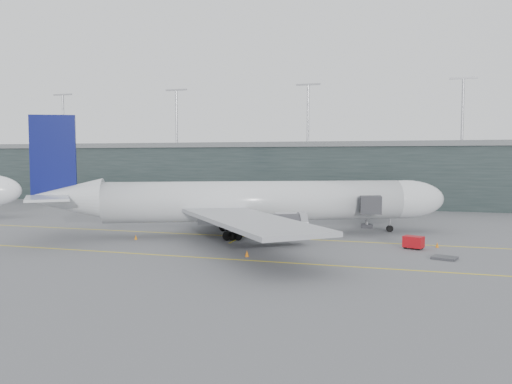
# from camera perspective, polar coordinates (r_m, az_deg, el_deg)

# --- Properties ---
(ground) EXTENTS (320.00, 320.00, 0.00)m
(ground) POSITION_cam_1_polar(r_m,az_deg,el_deg) (78.68, -4.11, -4.49)
(ground) COLOR slate
(ground) RESTS_ON ground
(taxiline_a) EXTENTS (160.00, 0.25, 0.02)m
(taxiline_a) POSITION_cam_1_polar(r_m,az_deg,el_deg) (74.99, -5.18, -4.91)
(taxiline_a) COLOR yellow
(taxiline_a) RESTS_ON ground
(taxiline_b) EXTENTS (160.00, 0.25, 0.02)m
(taxiline_b) POSITION_cam_1_polar(r_m,az_deg,el_deg) (60.61, -10.77, -7.09)
(taxiline_b) COLOR yellow
(taxiline_b) RESTS_ON ground
(taxiline_lead_main) EXTENTS (0.25, 60.00, 0.02)m
(taxiline_lead_main) POSITION_cam_1_polar(r_m,az_deg,el_deg) (96.23, 2.86, -2.92)
(taxiline_lead_main) COLOR yellow
(taxiline_lead_main) RESTS_ON ground
(terminal) EXTENTS (240.00, 36.00, 29.00)m
(terminal) POSITION_cam_1_polar(r_m,az_deg,el_deg) (133.77, 4.58, 2.28)
(terminal) COLOR #1D2827
(terminal) RESTS_ON ground
(main_aircraft) EXTENTS (59.60, 54.93, 17.52)m
(main_aircraft) POSITION_cam_1_polar(r_m,az_deg,el_deg) (74.27, -0.42, -1.16)
(main_aircraft) COLOR silver
(main_aircraft) RESTS_ON ground
(jet_bridge) EXTENTS (7.93, 42.41, 6.07)m
(jet_bridge) POSITION_cam_1_polar(r_m,az_deg,el_deg) (96.91, 12.58, -0.27)
(jet_bridge) COLOR #2F3035
(jet_bridge) RESTS_ON ground
(gse_cart) EXTENTS (2.77, 2.26, 1.63)m
(gse_cart) POSITION_cam_1_polar(r_m,az_deg,el_deg) (66.39, 17.56, -5.45)
(gse_cart) COLOR #A00B11
(gse_cart) RESTS_ON ground
(baggage_dolly) EXTENTS (3.14, 2.81, 0.26)m
(baggage_dolly) POSITION_cam_1_polar(r_m,az_deg,el_deg) (61.21, 20.73, -7.03)
(baggage_dolly) COLOR #36363B
(baggage_dolly) RESTS_ON ground
(uld_a) EXTENTS (1.78, 1.42, 1.61)m
(uld_a) POSITION_cam_1_polar(r_m,az_deg,el_deg) (90.16, -5.39, -2.87)
(uld_a) COLOR #3B3B40
(uld_a) RESTS_ON ground
(uld_b) EXTENTS (2.11, 1.70, 1.89)m
(uld_b) POSITION_cam_1_polar(r_m,az_deg,el_deg) (91.21, -3.27, -2.68)
(uld_b) COLOR #3B3B40
(uld_b) RESTS_ON ground
(uld_c) EXTENTS (2.26, 2.08, 1.65)m
(uld_c) POSITION_cam_1_polar(r_m,az_deg,el_deg) (87.65, -1.80, -3.03)
(uld_c) COLOR #3B3B40
(uld_c) RESTS_ON ground
(cone_nose) EXTENTS (0.43, 0.43, 0.69)m
(cone_nose) POSITION_cam_1_polar(r_m,az_deg,el_deg) (68.51, 20.00, -5.70)
(cone_nose) COLOR orange
(cone_nose) RESTS_ON ground
(cone_wing_stbd) EXTENTS (0.47, 0.47, 0.75)m
(cone_wing_stbd) POSITION_cam_1_polar(r_m,az_deg,el_deg) (58.59, -1.04, -7.04)
(cone_wing_stbd) COLOR orange
(cone_wing_stbd) RESTS_ON ground
(cone_wing_port) EXTENTS (0.45, 0.45, 0.72)m
(cone_wing_port) POSITION_cam_1_polar(r_m,az_deg,el_deg) (85.90, 5.06, -3.53)
(cone_wing_port) COLOR orange
(cone_wing_port) RESTS_ON ground
(cone_tail) EXTENTS (0.43, 0.43, 0.69)m
(cone_tail) POSITION_cam_1_polar(r_m,az_deg,el_deg) (72.52, -13.58, -5.04)
(cone_tail) COLOR orange
(cone_tail) RESTS_ON ground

